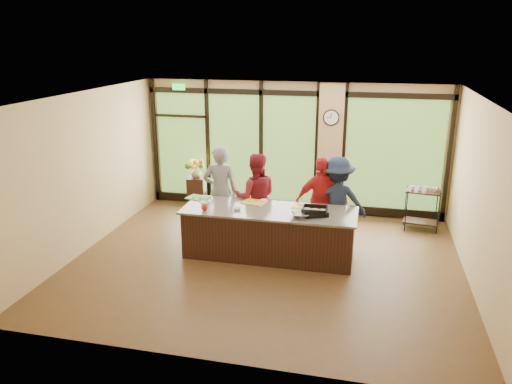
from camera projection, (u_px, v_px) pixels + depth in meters
The scene contains 25 objects.
floor at pixel (266, 262), 9.15m from camera, with size 7.00×7.00×0.00m, color #4F371C.
ceiling at pixel (267, 97), 8.25m from camera, with size 7.00×7.00×0.00m, color silver.
back_wall at pixel (293, 148), 11.49m from camera, with size 7.00×7.00×0.00m, color tan.
left_wall at pixel (86, 172), 9.46m from camera, with size 6.00×6.00×0.00m, color tan.
right_wall at pixel (481, 198), 7.95m from camera, with size 6.00×6.00×0.00m, color tan.
window_wall at pixel (300, 153), 11.44m from camera, with size 6.90×0.12×3.00m.
island_base at pixel (269, 234), 9.30m from camera, with size 3.10×1.00×0.88m, color black.
countertop at pixel (269, 211), 9.16m from camera, with size 3.20×1.10×0.04m, color gray.
wall_clock at pixel (331, 118), 10.96m from camera, with size 0.36×0.04×0.36m.
cook_left at pixel (220, 192), 10.10m from camera, with size 0.69×0.45×1.90m, color slate.
cook_midleft at pixel (256, 197), 9.95m from camera, with size 0.87×0.68×1.79m, color maroon.
cook_midright at pixel (321, 202), 9.69m from camera, with size 1.03×0.43×1.76m, color #B21B1E.
cook_right at pixel (337, 202), 9.69m from camera, with size 1.15×0.66×1.77m, color #1B263D.
roasting_pan at pixel (314, 213), 8.87m from camera, with size 0.44×0.34×0.08m, color black.
mixing_bowl at pixel (300, 215), 8.77m from camera, with size 0.35×0.35×0.09m, color silver.
cutting_board_left at pixel (198, 198), 9.79m from camera, with size 0.44×0.33×0.01m, color #36802E.
cutting_board_center at pixel (254, 202), 9.55m from camera, with size 0.44×0.33×0.01m, color yellow.
cutting_board_right at pixel (302, 206), 9.31m from camera, with size 0.36×0.27×0.01m, color yellow.
prep_bowl_near at pixel (205, 203), 9.43m from camera, with size 0.17×0.17×0.05m, color white.
prep_bowl_mid at pixel (237, 209), 9.13m from camera, with size 0.14×0.14×0.04m, color white.
prep_bowl_far at pixel (264, 201), 9.60m from camera, with size 0.13×0.13×0.03m, color white.
red_ramekin at pixel (205, 208), 9.08m from camera, with size 0.11×0.11×0.09m, color red.
flower_stand at pixel (197, 194), 11.78m from camera, with size 0.40×0.40×0.80m, color black.
flower_vase at pixel (196, 172), 11.63m from camera, with size 0.25×0.25×0.26m, color #937850.
bar_cart at pixel (422, 204), 10.52m from camera, with size 0.75×0.49×0.96m.
Camera 1 is at (1.72, -8.17, 3.98)m, focal length 35.00 mm.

